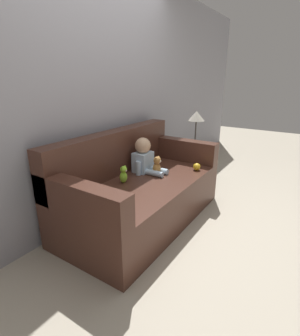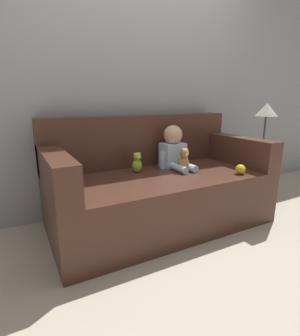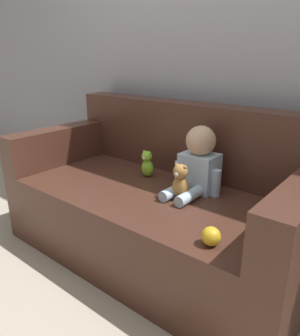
{
  "view_description": "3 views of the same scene",
  "coord_description": "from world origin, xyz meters",
  "px_view_note": "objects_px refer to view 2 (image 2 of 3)",
  "views": [
    {
      "loc": [
        -2.08,
        -1.44,
        1.49
      ],
      "look_at": [
        0.03,
        -0.07,
        0.6
      ],
      "focal_mm": 28.0,
      "sensor_mm": 36.0,
      "label": 1
    },
    {
      "loc": [
        -1.11,
        -1.87,
        1.07
      ],
      "look_at": [
        -0.14,
        -0.07,
        0.54
      ],
      "focal_mm": 28.0,
      "sensor_mm": 36.0,
      "label": 2
    },
    {
      "loc": [
        1.15,
        -1.45,
        1.23
      ],
      "look_at": [
        0.01,
        -0.06,
        0.61
      ],
      "focal_mm": 35.0,
      "sensor_mm": 36.0,
      "label": 3
    }
  ],
  "objects_px": {
    "plush_toy_side": "(137,162)",
    "side_table": "(265,127)",
    "toy_ball": "(240,169)",
    "person_baby": "(174,150)",
    "teddy_bear_brown": "(184,160)",
    "couch": "(157,186)"
  },
  "relations": [
    {
      "from": "couch",
      "to": "plush_toy_side",
      "type": "height_order",
      "value": "couch"
    },
    {
      "from": "toy_ball",
      "to": "side_table",
      "type": "bearing_deg",
      "value": 26.05
    },
    {
      "from": "plush_toy_side",
      "to": "side_table",
      "type": "height_order",
      "value": "side_table"
    },
    {
      "from": "couch",
      "to": "plush_toy_side",
      "type": "relative_size",
      "value": 10.61
    },
    {
      "from": "teddy_bear_brown",
      "to": "toy_ball",
      "type": "xyz_separation_m",
      "value": [
        0.37,
        -0.31,
        -0.06
      ]
    },
    {
      "from": "plush_toy_side",
      "to": "side_table",
      "type": "relative_size",
      "value": 0.17
    },
    {
      "from": "couch",
      "to": "plush_toy_side",
      "type": "distance_m",
      "value": 0.28
    },
    {
      "from": "couch",
      "to": "toy_ball",
      "type": "bearing_deg",
      "value": -34.59
    },
    {
      "from": "couch",
      "to": "person_baby",
      "type": "relative_size",
      "value": 4.82
    },
    {
      "from": "plush_toy_side",
      "to": "side_table",
      "type": "xyz_separation_m",
      "value": [
        1.4,
        -0.15,
        0.26
      ]
    },
    {
      "from": "toy_ball",
      "to": "side_table",
      "type": "height_order",
      "value": "side_table"
    },
    {
      "from": "couch",
      "to": "person_baby",
      "type": "bearing_deg",
      "value": 18.64
    },
    {
      "from": "person_baby",
      "to": "toy_ball",
      "type": "relative_size",
      "value": 4.64
    },
    {
      "from": "person_baby",
      "to": "toy_ball",
      "type": "distance_m",
      "value": 0.61
    },
    {
      "from": "plush_toy_side",
      "to": "toy_ball",
      "type": "height_order",
      "value": "plush_toy_side"
    },
    {
      "from": "person_baby",
      "to": "side_table",
      "type": "bearing_deg",
      "value": -8.62
    },
    {
      "from": "person_baby",
      "to": "teddy_bear_brown",
      "type": "bearing_deg",
      "value": -91.82
    },
    {
      "from": "side_table",
      "to": "person_baby",
      "type": "bearing_deg",
      "value": 171.38
    },
    {
      "from": "couch",
      "to": "teddy_bear_brown",
      "type": "distance_m",
      "value": 0.33
    },
    {
      "from": "teddy_bear_brown",
      "to": "toy_ball",
      "type": "height_order",
      "value": "teddy_bear_brown"
    },
    {
      "from": "person_baby",
      "to": "toy_ball",
      "type": "bearing_deg",
      "value": -52.63
    },
    {
      "from": "side_table",
      "to": "plush_toy_side",
      "type": "bearing_deg",
      "value": 173.88
    }
  ]
}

